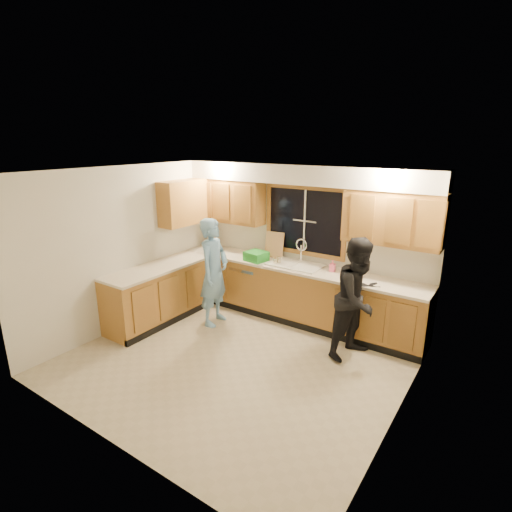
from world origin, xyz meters
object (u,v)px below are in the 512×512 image
(woman, at_px, (359,298))
(soap_bottle, at_px, (333,266))
(stove, at_px, (132,305))
(dish_crate, at_px, (256,256))
(dishwasher, at_px, (251,285))
(knife_block, at_px, (213,243))
(sink, at_px, (295,269))
(man, at_px, (214,272))
(bowl, at_px, (356,276))

(woman, xyz_separation_m, soap_bottle, (-0.65, 0.61, 0.17))
(stove, distance_m, soap_bottle, 3.11)
(dish_crate, distance_m, soap_bottle, 1.29)
(dishwasher, relative_size, stove, 0.91)
(dish_crate, bearing_deg, knife_block, 168.74)
(dish_crate, bearing_deg, stove, -123.88)
(knife_block, bearing_deg, woman, -52.57)
(dish_crate, bearing_deg, soap_bottle, 8.44)
(sink, distance_m, dishwasher, 0.96)
(stove, distance_m, dish_crate, 2.11)
(dishwasher, xyz_separation_m, man, (-0.13, -0.84, 0.45))
(sink, bearing_deg, dishwasher, -179.01)
(dish_crate, distance_m, bowl, 1.69)
(woman, bearing_deg, knife_block, 97.03)
(dish_crate, bearing_deg, man, -113.81)
(woman, distance_m, soap_bottle, 0.91)
(sink, height_order, dishwasher, sink)
(dishwasher, height_order, bowl, bowl)
(dish_crate, relative_size, soap_bottle, 1.85)
(stove, xyz_separation_m, soap_bottle, (2.42, 1.88, 0.56))
(dish_crate, xyz_separation_m, soap_bottle, (1.28, 0.19, 0.01))
(stove, relative_size, knife_block, 4.48)
(woman, relative_size, knife_block, 8.31)
(knife_block, relative_size, bowl, 1.01)
(dishwasher, xyz_separation_m, dish_crate, (0.19, -0.12, 0.59))
(soap_bottle, height_order, bowl, soap_bottle)
(sink, relative_size, knife_block, 4.28)
(dishwasher, distance_m, man, 0.96)
(dishwasher, xyz_separation_m, bowl, (1.87, 0.03, 0.53))
(stove, height_order, man, man)
(knife_block, distance_m, bowl, 2.80)
(stove, distance_m, woman, 3.34)
(knife_block, xyz_separation_m, dish_crate, (1.12, -0.22, -0.02))
(man, bearing_deg, dish_crate, -33.27)
(man, relative_size, dish_crate, 5.22)
(sink, height_order, soap_bottle, sink)
(woman, height_order, knife_block, woman)
(dish_crate, bearing_deg, dishwasher, 147.19)
(sink, bearing_deg, bowl, 0.65)
(stove, bearing_deg, dish_crate, 56.12)
(man, relative_size, soap_bottle, 9.66)
(man, height_order, woman, man)
(soap_bottle, bearing_deg, sink, -174.82)
(stove, xyz_separation_m, man, (0.82, 0.97, 0.41))
(dishwasher, height_order, woman, woman)
(dishwasher, relative_size, knife_block, 4.08)
(bowl, bearing_deg, woman, -66.18)
(soap_bottle, distance_m, bowl, 0.41)
(knife_block, xyz_separation_m, soap_bottle, (2.40, -0.03, -0.01))
(sink, distance_m, bowl, 1.02)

